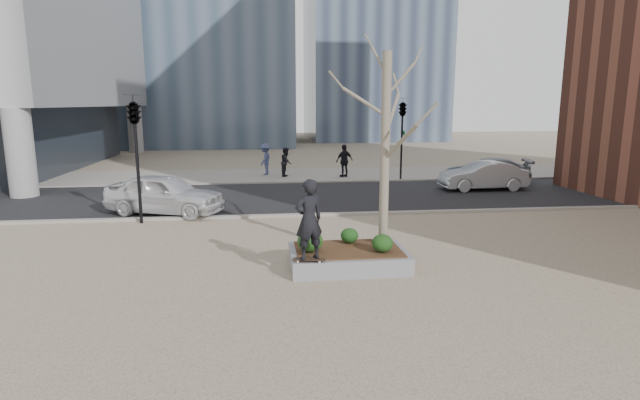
{
  "coord_description": "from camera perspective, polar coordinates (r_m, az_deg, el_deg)",
  "views": [
    {
      "loc": [
        -1.16,
        -12.32,
        4.21
      ],
      "look_at": [
        0.5,
        2.0,
        1.4
      ],
      "focal_mm": 28.0,
      "sensor_mm": 36.0,
      "label": 1
    }
  ],
  "objects": [
    {
      "name": "sycamore_tree",
      "position": [
        13.02,
        7.53,
        9.09
      ],
      "size": [
        2.8,
        2.8,
        6.6
      ],
      "primitive_type": null,
      "color": "gray",
      "rests_on": "planter_mulch"
    },
    {
      "name": "far_sidewalk",
      "position": [
        29.64,
        -4.3,
        2.85
      ],
      "size": [
        60.0,
        6.0,
        0.02
      ],
      "primitive_type": "cube",
      "color": "gray",
      "rests_on": "ground"
    },
    {
      "name": "traffic_light_far",
      "position": [
        28.06,
        9.32,
        6.87
      ],
      "size": [
        0.6,
        2.48,
        4.5
      ],
      "primitive_type": null,
      "color": "black",
      "rests_on": "ground"
    },
    {
      "name": "shrub_middle",
      "position": [
        13.5,
        3.38,
        -4.08
      ],
      "size": [
        0.48,
        0.48,
        0.41
      ],
      "primitive_type": "ellipsoid",
      "color": "#193E13",
      "rests_on": "planter_mulch"
    },
    {
      "name": "planter_mulch",
      "position": [
        13.06,
        3.2,
        -5.63
      ],
      "size": [
        2.7,
        1.7,
        0.04
      ],
      "primitive_type": "cube",
      "color": "#382314",
      "rests_on": "planter"
    },
    {
      "name": "ground",
      "position": [
        13.07,
        -1.18,
        -7.76
      ],
      "size": [
        120.0,
        120.0,
        0.0
      ],
      "primitive_type": "plane",
      "color": "tan",
      "rests_on": "ground"
    },
    {
      "name": "pedestrian_b",
      "position": [
        29.72,
        -6.27,
        4.65
      ],
      "size": [
        1.04,
        1.35,
        1.84
      ],
      "primitive_type": "imported",
      "rotation": [
        0.0,
        0.0,
        4.38
      ],
      "color": "#3D466E",
      "rests_on": "far_sidewalk"
    },
    {
      "name": "skateboarder",
      "position": [
        11.81,
        -1.29,
        -2.25
      ],
      "size": [
        0.83,
        0.7,
        1.94
      ],
      "primitive_type": "imported",
      "rotation": [
        0.0,
        0.0,
        3.52
      ],
      "color": "black",
      "rests_on": "skateboard"
    },
    {
      "name": "traffic_light_near",
      "position": [
        18.55,
        -20.16,
        4.29
      ],
      "size": [
        0.6,
        2.48,
        4.5
      ],
      "primitive_type": null,
      "color": "black",
      "rests_on": "ground"
    },
    {
      "name": "street",
      "position": [
        22.74,
        -3.57,
        0.36
      ],
      "size": [
        60.0,
        8.0,
        0.02
      ],
      "primitive_type": "cube",
      "color": "black",
      "rests_on": "ground"
    },
    {
      "name": "police_car",
      "position": [
        19.98,
        -17.33,
        0.67
      ],
      "size": [
        4.89,
        3.26,
        1.55
      ],
      "primitive_type": "imported",
      "rotation": [
        0.0,
        0.0,
        1.22
      ],
      "color": "silver",
      "rests_on": "street"
    },
    {
      "name": "car_third",
      "position": [
        28.21,
        18.52,
        3.24
      ],
      "size": [
        4.79,
        2.91,
        1.3
      ],
      "primitive_type": "imported",
      "rotation": [
        0.0,
        0.0,
        4.45
      ],
      "color": "slate",
      "rests_on": "street"
    },
    {
      "name": "skateboard",
      "position": [
        12.08,
        -1.27,
        -6.92
      ],
      "size": [
        0.8,
        0.33,
        0.08
      ],
      "primitive_type": null,
      "rotation": [
        0.0,
        0.0,
        -0.17
      ],
      "color": "black",
      "rests_on": "planter"
    },
    {
      "name": "pedestrian_a",
      "position": [
        28.92,
        -3.87,
        4.35
      ],
      "size": [
        0.82,
        0.95,
        1.68
      ],
      "primitive_type": "imported",
      "rotation": [
        0.0,
        0.0,
        1.31
      ],
      "color": "black",
      "rests_on": "far_sidewalk"
    },
    {
      "name": "planter",
      "position": [
        13.13,
        3.19,
        -6.66
      ],
      "size": [
        3.0,
        2.0,
        0.45
      ],
      "primitive_type": "cube",
      "color": "gray",
      "rests_on": "ground"
    },
    {
      "name": "shrub_right",
      "position": [
        12.77,
        7.14,
        -4.92
      ],
      "size": [
        0.54,
        0.54,
        0.46
      ],
      "primitive_type": "ellipsoid",
      "color": "#163511",
      "rests_on": "planter_mulch"
    },
    {
      "name": "shrub_left",
      "position": [
        12.68,
        -1.15,
        -4.73
      ],
      "size": [
        0.65,
        0.65,
        0.56
      ],
      "primitive_type": "ellipsoid",
      "color": "#193D13",
      "rests_on": "planter_mulch"
    },
    {
      "name": "car_silver",
      "position": [
        25.71,
        18.13,
        2.65
      ],
      "size": [
        4.2,
        1.48,
        1.38
      ],
      "primitive_type": "imported",
      "rotation": [
        0.0,
        0.0,
        4.72
      ],
      "color": "#ACB0B5",
      "rests_on": "street"
    },
    {
      "name": "pedestrian_c",
      "position": [
        28.69,
        2.82,
        4.5
      ],
      "size": [
        1.19,
        0.86,
        1.87
      ],
      "primitive_type": "imported",
      "rotation": [
        0.0,
        0.0,
        3.56
      ],
      "color": "black",
      "rests_on": "far_sidewalk"
    }
  ]
}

